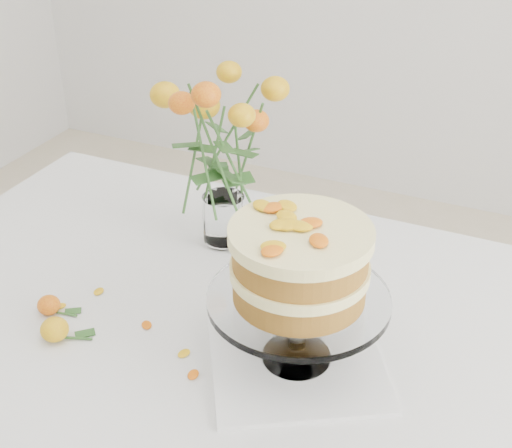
% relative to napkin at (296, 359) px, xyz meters
% --- Properties ---
extents(table, '(1.43, 0.93, 0.76)m').
position_rel_napkin_xyz_m(table, '(-0.16, 0.08, -0.09)').
color(table, tan).
rests_on(table, ground).
extents(napkin, '(0.40, 0.40, 0.01)m').
position_rel_napkin_xyz_m(napkin, '(0.00, 0.00, 0.00)').
color(napkin, white).
rests_on(napkin, table).
extents(cake_stand, '(0.30, 0.30, 0.27)m').
position_rel_napkin_xyz_m(cake_stand, '(0.00, -0.00, 0.18)').
color(cake_stand, white).
rests_on(cake_stand, napkin).
extents(rose_vase, '(0.34, 0.34, 0.45)m').
position_rel_napkin_xyz_m(rose_vase, '(-0.28, 0.29, 0.26)').
color(rose_vase, white).
rests_on(rose_vase, table).
extents(loose_rose_near, '(0.09, 0.05, 0.04)m').
position_rel_napkin_xyz_m(loose_rose_near, '(-0.41, -0.12, 0.02)').
color(loose_rose_near, orange).
rests_on(loose_rose_near, table).
extents(loose_rose_far, '(0.08, 0.04, 0.04)m').
position_rel_napkin_xyz_m(loose_rose_far, '(-0.47, -0.06, 0.01)').
color(loose_rose_far, red).
rests_on(loose_rose_far, table).
extents(stray_petal_a, '(0.03, 0.02, 0.00)m').
position_rel_napkin_xyz_m(stray_petal_a, '(-0.28, -0.02, -0.00)').
color(stray_petal_a, '#EDAF0E').
rests_on(stray_petal_a, table).
extents(stray_petal_b, '(0.03, 0.02, 0.00)m').
position_rel_napkin_xyz_m(stray_petal_b, '(-0.18, -0.06, -0.00)').
color(stray_petal_b, '#EDAF0E').
rests_on(stray_petal_b, table).
extents(stray_petal_c, '(0.03, 0.02, 0.00)m').
position_rel_napkin_xyz_m(stray_petal_c, '(-0.14, -0.10, -0.00)').
color(stray_petal_c, '#EDAF0E').
rests_on(stray_petal_c, table).
extents(stray_petal_d, '(0.03, 0.02, 0.00)m').
position_rel_napkin_xyz_m(stray_petal_d, '(-0.42, 0.03, -0.00)').
color(stray_petal_d, '#EDAF0E').
rests_on(stray_petal_d, table).
extents(stray_petal_e, '(0.03, 0.02, 0.00)m').
position_rel_napkin_xyz_m(stray_petal_e, '(-0.46, -0.04, -0.00)').
color(stray_petal_e, '#EDAF0E').
rests_on(stray_petal_e, table).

